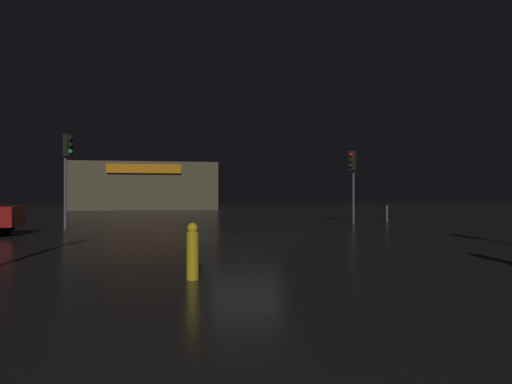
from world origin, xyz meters
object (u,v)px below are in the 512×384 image
at_px(store_building, 146,186).
at_px(fire_hydrant, 193,251).
at_px(traffic_signal_main, 67,159).
at_px(traffic_signal_cross_right, 352,168).

height_order(store_building, fire_hydrant, store_building).
height_order(traffic_signal_main, traffic_signal_cross_right, traffic_signal_main).
xyz_separation_m(store_building, traffic_signal_main, (-2.10, -27.85, 0.71)).
height_order(traffic_signal_cross_right, fire_hydrant, traffic_signal_cross_right).
relative_size(store_building, traffic_signal_main, 3.41).
xyz_separation_m(traffic_signal_cross_right, fire_hydrant, (-9.05, -14.87, -2.41)).
bearing_deg(store_building, traffic_signal_main, -94.32).
bearing_deg(traffic_signal_cross_right, fire_hydrant, -121.34).
relative_size(store_building, fire_hydrant, 14.18).
relative_size(traffic_signal_cross_right, fire_hydrant, 3.74).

